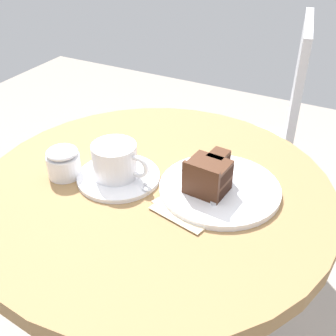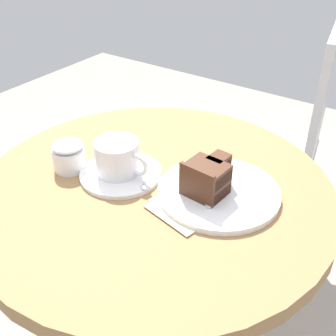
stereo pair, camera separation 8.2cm
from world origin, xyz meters
The scene contains 10 objects.
cafe_table centered at (0.00, 0.00, 0.61)m, with size 0.71×0.71×0.74m.
saucer centered at (-0.08, -0.01, 0.74)m, with size 0.17×0.17×0.01m.
coffee_cup centered at (-0.08, -0.01, 0.78)m, with size 0.12×0.09×0.07m.
teaspoon centered at (-0.02, -0.01, 0.75)m, with size 0.05×0.09×0.00m.
cake_plate centered at (0.12, 0.04, 0.74)m, with size 0.24×0.24×0.01m.
cake_slice centered at (0.11, 0.02, 0.78)m, with size 0.08×0.10×0.07m.
fork centered at (0.07, 0.03, 0.75)m, with size 0.11×0.10×0.00m.
napkin centered at (0.10, -0.02, 0.74)m, with size 0.16×0.16×0.00m.
cafe_chair centered at (0.04, 0.70, 0.54)m, with size 0.45×0.45×0.91m.
sugar_pot centered at (-0.18, -0.05, 0.77)m, with size 0.07×0.07×0.07m.
Camera 1 is at (0.34, -0.59, 1.23)m, focal length 45.00 mm.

